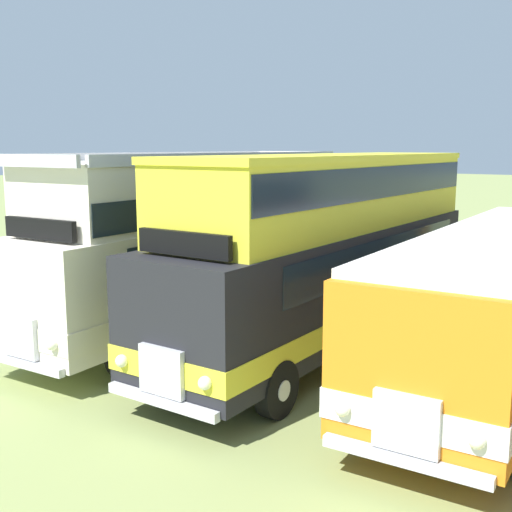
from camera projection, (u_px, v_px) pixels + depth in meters
name	position (u px, v px, depth m)	size (l,w,h in m)	color
bus_first_in_row	(202.00, 235.00, 16.66)	(3.05, 11.49, 4.52)	silver
bus_second_in_row	(331.00, 243.00, 14.65)	(2.64, 11.38, 4.49)	black
bus_third_in_row	(501.00, 291.00, 12.96)	(3.02, 11.58, 2.99)	orange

